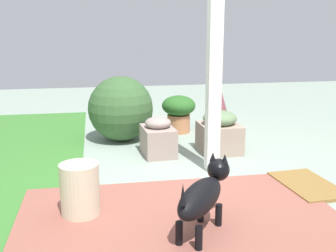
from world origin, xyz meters
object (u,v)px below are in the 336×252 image
porch_pillar (215,54)px  stone_planter_near (158,138)px  terracotta_pot_broad (179,111)px  terracotta_pot_spiky (220,109)px  ceramic_urn (80,190)px  stone_planter_nearest (219,133)px  dog (203,194)px  round_shrub (121,109)px  doormat (308,185)px

porch_pillar → stone_planter_near: bearing=38.0°
terracotta_pot_broad → terracotta_pot_spiky: size_ratio=0.86×
stone_planter_near → porch_pillar: bearing=-142.0°
stone_planter_near → ceramic_urn: size_ratio=1.18×
stone_planter_nearest → dog: size_ratio=0.74×
porch_pillar → round_shrub: 1.66m
stone_planter_nearest → terracotta_pot_spiky: terracotta_pot_spiky is taller
stone_planter_near → terracotta_pot_broad: size_ratio=0.98×
porch_pillar → ceramic_urn: (-0.82, 1.25, -0.93)m
porch_pillar → stone_planter_near: 1.19m
stone_planter_nearest → stone_planter_near: (0.01, 0.70, -0.03)m
porch_pillar → terracotta_pot_broad: porch_pillar is taller
terracotta_pot_broad → doormat: terracotta_pot_broad is taller
terracotta_pot_spiky → dog: size_ratio=0.88×
porch_pillar → stone_planter_near: (0.57, 0.45, -0.94)m
round_shrub → doormat: size_ratio=1.12×
terracotta_pot_spiky → ceramic_urn: (-2.42, 1.83, -0.07)m
stone_planter_near → ceramic_urn: (-1.39, 0.81, 0.01)m
round_shrub → terracotta_pot_spiky: 1.43m
terracotta_pot_spiky → ceramic_urn: bearing=143.0°
stone_planter_nearest → ceramic_urn: bearing=132.6°
terracotta_pot_broad → ceramic_urn: size_ratio=1.20×
round_shrub → terracotta_pot_broad: size_ratio=1.62×
ceramic_urn → stone_planter_near: bearing=-30.0°
porch_pillar → stone_planter_nearest: 1.10m
round_shrub → terracotta_pot_broad: 0.83m
stone_planter_near → terracotta_pot_broad: bearing=-24.3°
porch_pillar → dog: size_ratio=3.48×
stone_planter_near → terracotta_pot_spiky: 1.45m
terracotta_pot_broad → stone_planter_nearest: bearing=-163.8°
ceramic_urn → porch_pillar: bearing=-56.9°
porch_pillar → ceramic_urn: 1.76m
round_shrub → doormat: round_shrub is taller
stone_planter_near → doormat: 1.66m
round_shrub → ceramic_urn: 2.12m
doormat → round_shrub: bearing=39.9°
porch_pillar → terracotta_pot_spiky: bearing=-19.6°
dog → ceramic_urn: bearing=63.0°
dog → doormat: 1.35m
dog → doormat: (0.66, -1.14, -0.27)m
terracotta_pot_broad → dog: (-2.75, 0.39, -0.00)m
dog → ceramic_urn: (0.42, 0.83, -0.08)m
round_shrub → dog: size_ratio=1.22×
ceramic_urn → doormat: 2.00m
stone_planter_nearest → dog: dog is taller
terracotta_pot_spiky → dog: 3.01m
stone_planter_near → ceramic_urn: bearing=150.0°
terracotta_pot_spiky → doormat: 2.21m
porch_pillar → terracotta_pot_spiky: (1.60, -0.57, -0.87)m
terracotta_pot_spiky → porch_pillar: bearing=160.4°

